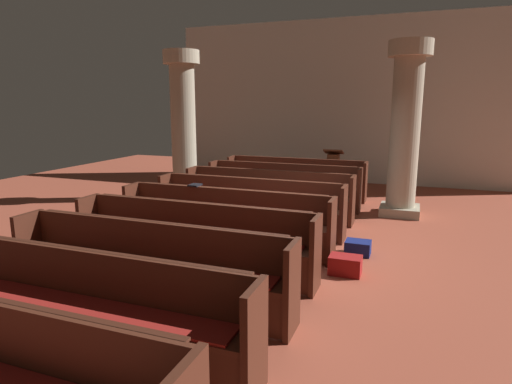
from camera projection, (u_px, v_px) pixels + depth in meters
The scene contains 16 objects.
ground_plane at pixel (283, 244), 6.93m from camera, with size 19.20×19.20×0.00m, color #9E4733.
back_wall at pixel (347, 102), 12.06m from camera, with size 10.00×0.16×4.50m, color silver.
pew_row_0 at pixel (295, 176), 10.33m from camera, with size 3.36×0.46×0.92m.
pew_row_1 at pixel (283, 184), 9.39m from camera, with size 3.36×0.46×0.92m.
pew_row_2 at pixel (268, 192), 8.46m from camera, with size 3.36×0.47×0.92m.
pew_row_3 at pixel (249, 204), 7.52m from camera, with size 3.36×0.46×0.92m.
pew_row_4 at pixel (224, 218), 6.58m from camera, with size 3.36×0.46×0.92m.
pew_row_5 at pixel (192, 237), 5.64m from camera, with size 3.36×0.47×0.92m.
pew_row_6 at pixel (147, 263), 4.70m from camera, with size 3.36×0.46×0.92m.
pew_row_7 at pixel (79, 303), 3.76m from camera, with size 3.36×0.46×0.92m.
pillar_aisle_side at pixel (405, 127), 8.39m from camera, with size 0.82×0.82×3.38m.
pillar_far_side at pixel (183, 123), 9.94m from camera, with size 0.82×0.82×3.38m.
lectern at pixel (333, 173), 11.07m from camera, with size 0.48×0.45×1.08m.
hymn_book at pixel (195, 185), 6.87m from camera, with size 0.17×0.20×0.03m, color black.
kneeler_box_navy at pixel (358, 248), 6.41m from camera, with size 0.37×0.29×0.21m, color navy.
kneeler_box_red at pixel (345, 265), 5.66m from camera, with size 0.41×0.28×0.25m, color maroon.
Camera 1 is at (1.89, -6.36, 2.20)m, focal length 30.25 mm.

